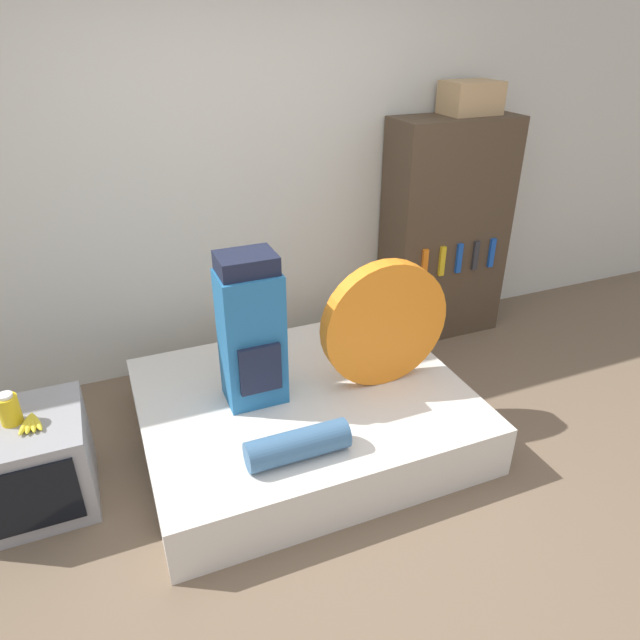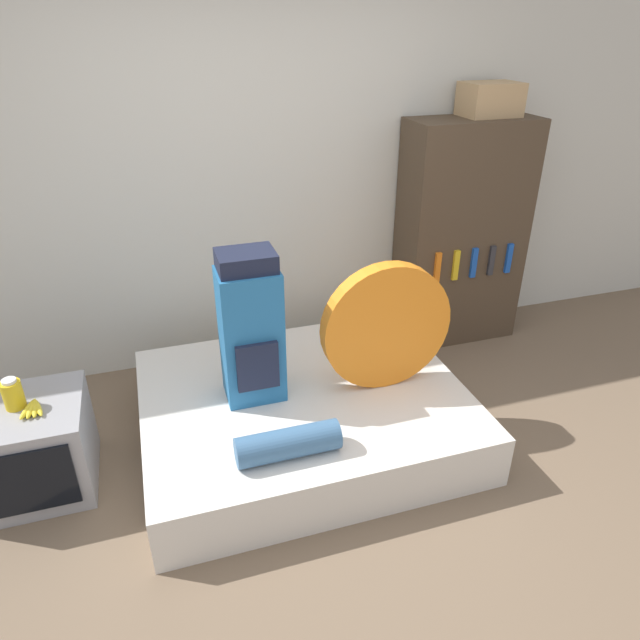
% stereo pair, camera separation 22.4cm
% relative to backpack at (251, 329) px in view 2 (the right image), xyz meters
% --- Properties ---
extents(ground_plane, '(16.00, 16.00, 0.00)m').
position_rel_backpack_xyz_m(ground_plane, '(0.26, -0.77, -0.73)').
color(ground_plane, brown).
extents(wall_back, '(8.00, 0.05, 2.60)m').
position_rel_backpack_xyz_m(wall_back, '(0.26, 1.02, 0.57)').
color(wall_back, silver).
rests_on(wall_back, ground_plane).
extents(bed, '(1.83, 1.49, 0.31)m').
position_rel_backpack_xyz_m(bed, '(0.27, -0.06, -0.57)').
color(bed, silver).
rests_on(bed, ground_plane).
extents(backpack, '(0.32, 0.29, 0.86)m').
position_rel_backpack_xyz_m(backpack, '(0.00, 0.00, 0.00)').
color(backpack, '#23669E').
rests_on(backpack, bed).
extents(tent_bag, '(0.75, 0.10, 0.75)m').
position_rel_backpack_xyz_m(tent_bag, '(0.74, -0.12, -0.04)').
color(tent_bag, orange).
rests_on(tent_bag, bed).
extents(sleeping_roll, '(0.51, 0.15, 0.15)m').
position_rel_backpack_xyz_m(sleeping_roll, '(0.05, -0.56, -0.34)').
color(sleeping_roll, '#3D668E').
rests_on(sleeping_roll, bed).
extents(television, '(0.56, 0.58, 0.50)m').
position_rel_backpack_xyz_m(television, '(-1.18, -0.04, -0.48)').
color(television, '#939399').
rests_on(television, ground_plane).
extents(canister, '(0.10, 0.10, 0.16)m').
position_rel_backpack_xyz_m(canister, '(-1.21, -0.01, -0.15)').
color(canister, gold).
rests_on(canister, television).
extents(banana_bunch, '(0.12, 0.17, 0.03)m').
position_rel_backpack_xyz_m(banana_bunch, '(-1.12, -0.07, -0.22)').
color(banana_bunch, yellow).
rests_on(banana_bunch, television).
extents(bookshelf, '(0.90, 0.41, 1.63)m').
position_rel_backpack_xyz_m(bookshelf, '(1.72, 0.78, 0.08)').
color(bookshelf, '#473828').
rests_on(bookshelf, ground_plane).
extents(cardboard_box, '(0.37, 0.27, 0.21)m').
position_rel_backpack_xyz_m(cardboard_box, '(1.84, 0.82, 1.00)').
color(cardboard_box, tan).
rests_on(cardboard_box, bookshelf).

